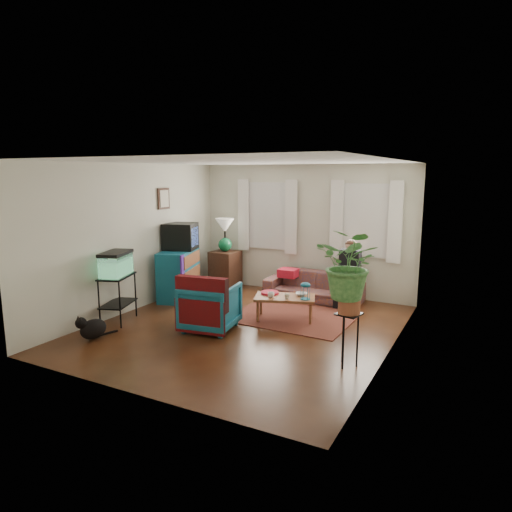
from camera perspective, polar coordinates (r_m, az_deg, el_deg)
The scene contains 31 objects.
floor at distance 7.36m, azimuth -1.47°, elevation -8.96°, with size 4.50×5.00×0.01m, color #4F2B14.
ceiling at distance 6.95m, azimuth -1.57°, elevation 11.73°, with size 4.50×5.00×0.01m, color white.
wall_back at distance 9.28m, azimuth 6.05°, elevation 3.28°, with size 4.50×0.01×2.60m, color silver.
wall_front at distance 5.04m, azimuth -15.52°, elevation -2.99°, with size 4.50×0.01×2.60m, color silver.
wall_left at distance 8.35m, azimuth -15.12°, elevation 2.20°, with size 0.01×5.00×2.60m, color silver.
wall_right at distance 6.27m, azimuth 16.75°, elevation -0.49°, with size 0.01×5.00×2.60m, color silver.
window_left at distance 9.55m, azimuth 1.56°, elevation 5.04°, with size 1.08×0.04×1.38m, color white.
window_right at distance 8.85m, azimuth 13.59°, elevation 4.33°, with size 1.08×0.04×1.38m, color white.
curtains_left at distance 9.48m, azimuth 1.34°, elevation 5.00°, with size 1.36×0.06×1.50m, color white.
curtains_right at distance 8.77m, azimuth 13.46°, elevation 4.29°, with size 1.36×0.06×1.50m, color white.
picture_frame at distance 8.91m, azimuth -11.43°, elevation 7.04°, with size 0.04×0.32×0.40m, color #3D2616.
area_rug at distance 7.92m, azimuth 4.64°, elevation -7.52°, with size 2.00×1.60×0.01m, color brown.
sofa at distance 8.89m, azimuth 7.24°, elevation -3.19°, with size 1.86×0.73×0.73m, color brown.
seated_person at distance 8.65m, azimuth 11.45°, elevation -2.40°, with size 0.47×0.57×1.11m, color black, non-canonical shape.
side_table at distance 9.82m, azimuth -3.85°, elevation -1.67°, with size 0.54×0.54×0.78m, color #3F2317.
table_lamp at distance 9.70m, azimuth -3.90°, elevation 2.54°, with size 0.40×0.40×0.72m, color white, non-canonical shape.
dresser at distance 9.04m, azimuth -9.64°, elevation -2.27°, with size 0.53×1.07×0.96m, color #12576C.
crt_tv at distance 9.00m, azimuth -9.43°, elevation 2.45°, with size 0.59×0.53×0.51m, color black.
aquarium_stand at distance 7.88m, azimuth -16.87°, elevation -5.14°, with size 0.39×0.70×0.78m, color black.
aquarium at distance 7.74m, azimuth -17.10°, elevation -0.89°, with size 0.35×0.64×0.41m, color #7FD899.
black_cat at distance 7.24m, azimuth -19.69°, elevation -8.33°, with size 0.29×0.44×0.38m, color black.
armchair at distance 7.21m, azimuth -5.73°, elevation -6.03°, with size 0.79×0.74×0.81m, color #115568.
serape_throw at distance 6.89m, azimuth -6.84°, elevation -5.36°, with size 0.81×0.19×0.67m, color #9E0A0A.
coffee_table at distance 7.69m, azimuth 3.62°, elevation -6.52°, with size 0.99×0.54×0.41m, color brown.
cup_a at distance 7.55m, azimuth 1.89°, elevation -4.86°, with size 0.11×0.11×0.09m, color white.
cup_b at distance 7.46m, azimuth 3.89°, elevation -5.08°, with size 0.09×0.09×0.08m, color beige.
bowl at distance 7.70m, azimuth 5.69°, elevation -4.77°, with size 0.19×0.19×0.05m, color white.
snack_tray at distance 7.78m, azimuth 1.73°, elevation -4.61°, with size 0.30×0.30×0.04m, color #B21414.
birdcage at distance 7.45m, azimuth 6.19°, elevation -4.34°, with size 0.16×0.16×0.29m, color #115B6B, non-canonical shape.
plant_stand at distance 5.98m, azimuth 11.41°, elevation -10.23°, with size 0.30×0.30×0.70m, color black.
potted_plant at distance 5.74m, azimuth 11.71°, elevation -2.39°, with size 0.80×0.69×0.89m, color #599947.
Camera 1 is at (3.39, -6.06, 2.43)m, focal length 32.00 mm.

